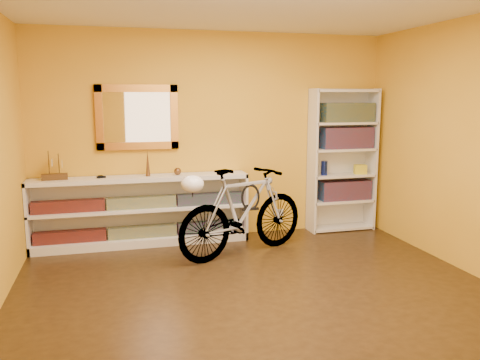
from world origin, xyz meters
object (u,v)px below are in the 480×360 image
object	(u,v)px
console_unit	(142,211)
helmet	(192,184)
bookcase	(342,161)
bicycle	(243,211)

from	to	relation	value
console_unit	helmet	world-z (taller)	helmet
console_unit	bookcase	xyz separation A→B (m)	(2.66, 0.03, 0.52)
bicycle	helmet	size ratio (longest dim) A/B	7.11
console_unit	bicycle	bearing A→B (deg)	-32.05
console_unit	bicycle	distance (m)	1.30
bookcase	console_unit	bearing A→B (deg)	-179.46
bicycle	helmet	bearing A→B (deg)	90.00
bookcase	helmet	bearing A→B (deg)	-156.47
console_unit	helmet	distance (m)	1.14
console_unit	bicycle	size ratio (longest dim) A/B	1.50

